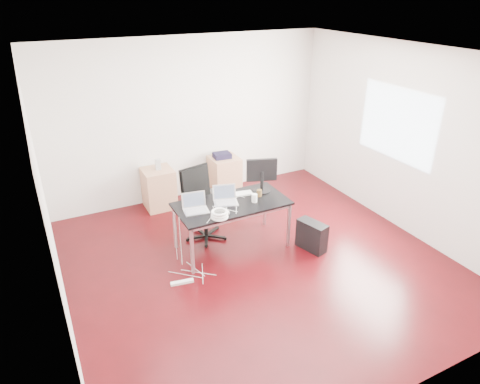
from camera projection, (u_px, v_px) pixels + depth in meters
name	position (u px, v px, depth m)	size (l,w,h in m)	color
room_shell	(262.00, 169.00, 5.42)	(5.00, 5.00, 5.00)	#320509
desk	(232.00, 206.00, 6.06)	(1.60, 0.80, 0.73)	black
office_chair	(202.00, 201.00, 6.38)	(0.57, 0.59, 1.08)	black
filing_cabinet_left	(159.00, 188.00, 7.36)	(0.50, 0.50, 0.70)	#A77353
filing_cabinet_right	(224.00, 175.00, 7.86)	(0.50, 0.50, 0.70)	#A77353
pc_tower	(312.00, 236.00, 6.21)	(0.20, 0.45, 0.44)	black
wastebasket	(207.00, 198.00, 7.50)	(0.24, 0.24, 0.28)	black
power_strip	(182.00, 282.00, 5.56)	(0.30, 0.06, 0.04)	white
laptop_left	(195.00, 207.00, 5.82)	(0.36, 0.30, 0.23)	silver
laptop_right	(225.00, 199.00, 6.04)	(0.39, 0.34, 0.23)	silver
monitor	(262.00, 174.00, 6.27)	(0.44, 0.26, 0.51)	black
keyboard	(238.00, 194.00, 6.26)	(0.44, 0.14, 0.02)	white
cup_white	(254.00, 198.00, 6.04)	(0.08, 0.08, 0.12)	white
cup_brown	(259.00, 193.00, 6.21)	(0.08, 0.08, 0.10)	brown
cable_coil	(219.00, 214.00, 5.63)	(0.24, 0.24, 0.11)	white
power_adapter	(226.00, 212.00, 5.75)	(0.07, 0.07, 0.03)	white
speaker	(158.00, 164.00, 7.18)	(0.09, 0.08, 0.18)	#9E9E9E
navy_garment	(222.00, 155.00, 7.69)	(0.30, 0.24, 0.09)	black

